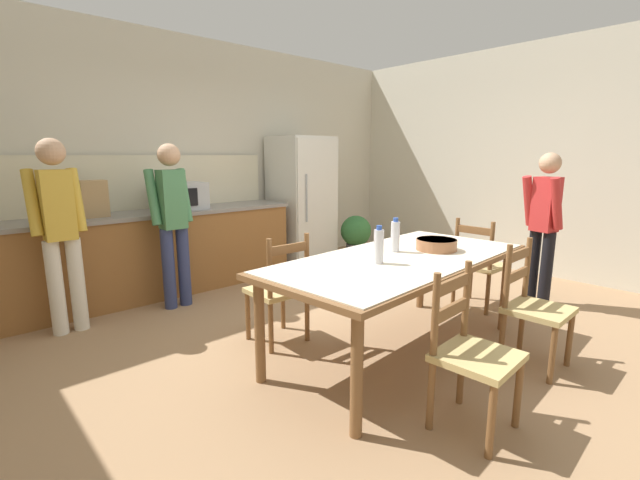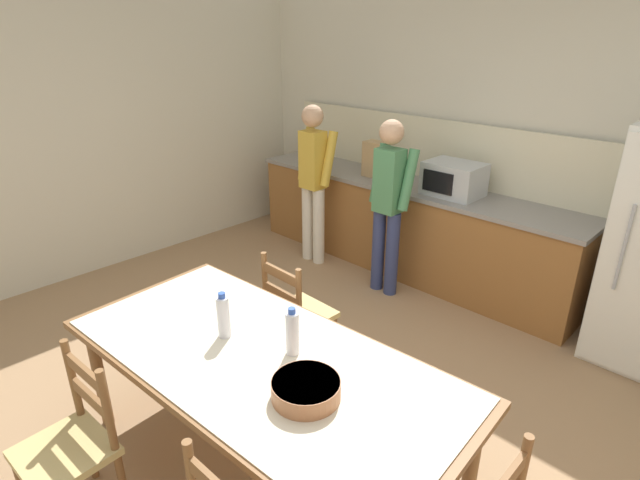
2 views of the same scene
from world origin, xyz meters
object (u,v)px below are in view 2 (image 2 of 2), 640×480
object	(u,v)px
paper_bag	(376,159)
bottle_off_centre	(292,333)
person_at_sink	(314,177)
dining_table	(261,367)
person_at_counter	(389,200)
chair_side_far_left	(296,314)
chair_side_near_left	(72,446)
serving_bowl	(306,388)
microwave	(454,179)
bottle_near_centre	(223,316)

from	to	relation	value
paper_bag	bottle_off_centre	size ratio (longest dim) A/B	1.33
paper_bag	person_at_sink	xyz separation A→B (m)	(-0.41, -0.49, -0.17)
dining_table	person_at_counter	size ratio (longest dim) A/B	1.41
dining_table	chair_side_far_left	bearing A→B (deg)	125.69
paper_bag	chair_side_far_left	xyz separation A→B (m)	(0.82, -1.90, -0.66)
dining_table	chair_side_near_left	xyz separation A→B (m)	(-0.45, -0.84, -0.26)
bottle_off_centre	person_at_counter	size ratio (longest dim) A/B	0.17
paper_bag	person_at_counter	world-z (taller)	person_at_counter
person_at_counter	person_at_sink	bearing A→B (deg)	88.81
dining_table	bottle_off_centre	xyz separation A→B (m)	(0.10, 0.14, 0.19)
dining_table	bottle_off_centre	size ratio (longest dim) A/B	8.52
person_at_sink	paper_bag	bearing A→B (deg)	-39.88
serving_bowl	chair_side_near_left	xyz separation A→B (m)	(-0.85, -0.79, -0.38)
paper_bag	serving_bowl	world-z (taller)	paper_bag
microwave	person_at_sink	distance (m)	1.41
dining_table	bottle_near_centre	size ratio (longest dim) A/B	8.52
bottle_near_centre	serving_bowl	world-z (taller)	bottle_near_centre
microwave	bottle_near_centre	bearing A→B (deg)	-85.81
dining_table	bottle_near_centre	distance (m)	0.34
paper_bag	chair_side_far_left	distance (m)	2.17
bottle_near_centre	chair_side_far_left	bearing A→B (deg)	109.30
dining_table	bottle_off_centre	distance (m)	0.26
serving_bowl	bottle_off_centre	bearing A→B (deg)	147.15
bottle_near_centre	bottle_off_centre	bearing A→B (deg)	21.84
paper_bag	bottle_near_centre	size ratio (longest dim) A/B	1.33
serving_bowl	chair_side_near_left	size ratio (longest dim) A/B	0.35
bottle_off_centre	chair_side_near_left	world-z (taller)	bottle_off_centre
serving_bowl	person_at_counter	distance (m)	2.53
bottle_near_centre	bottle_off_centre	world-z (taller)	same
chair_side_near_left	person_at_sink	world-z (taller)	person_at_sink
dining_table	serving_bowl	size ratio (longest dim) A/B	7.19
chair_side_near_left	chair_side_far_left	distance (m)	1.62
chair_side_far_left	person_at_counter	bearing A→B (deg)	-77.81
bottle_near_centre	paper_bag	bearing A→B (deg)	112.15
bottle_near_centre	chair_side_far_left	world-z (taller)	bottle_near_centre
bottle_off_centre	person_at_sink	size ratio (longest dim) A/B	0.16
microwave	chair_side_near_left	bearing A→B (deg)	-89.59
dining_table	person_at_sink	xyz separation A→B (m)	(-1.79, 2.18, 0.23)
person_at_sink	person_at_counter	bearing A→B (deg)	-91.19
microwave	dining_table	world-z (taller)	microwave
chair_side_far_left	person_at_sink	size ratio (longest dim) A/B	0.55
person_at_sink	person_at_counter	size ratio (longest dim) A/B	1.02
microwave	bottle_off_centre	world-z (taller)	microwave
bottle_near_centre	serving_bowl	size ratio (longest dim) A/B	0.84
person_at_sink	serving_bowl	bearing A→B (deg)	-135.71
bottle_near_centre	chair_side_near_left	bearing A→B (deg)	-101.86
bottle_off_centre	serving_bowl	size ratio (longest dim) A/B	0.84
person_at_sink	person_at_counter	xyz separation A→B (m)	(0.97, -0.02, -0.01)
bottle_off_centre	serving_bowl	xyz separation A→B (m)	(0.29, -0.19, -0.07)
bottle_off_centre	bottle_near_centre	bearing A→B (deg)	-158.16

